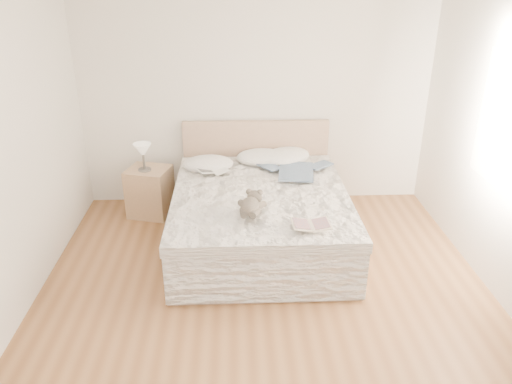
{
  "coord_description": "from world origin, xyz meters",
  "views": [
    {
      "loc": [
        -0.23,
        -3.37,
        2.64
      ],
      "look_at": [
        -0.05,
        1.05,
        0.62
      ],
      "focal_mm": 35.0,
      "sensor_mm": 36.0,
      "label": 1
    }
  ],
  "objects_px": {
    "childrens_book": "(311,225)",
    "teddy_bear": "(250,212)",
    "photo_book": "(211,170)",
    "nightstand": "(150,192)",
    "table_lamp": "(143,151)",
    "bed": "(260,214)"
  },
  "relations": [
    {
      "from": "photo_book",
      "to": "teddy_bear",
      "type": "relative_size",
      "value": 1.04
    },
    {
      "from": "photo_book",
      "to": "childrens_book",
      "type": "relative_size",
      "value": 0.98
    },
    {
      "from": "table_lamp",
      "to": "childrens_book",
      "type": "distance_m",
      "value": 2.22
    },
    {
      "from": "teddy_bear",
      "to": "nightstand",
      "type": "bearing_deg",
      "value": 140.29
    },
    {
      "from": "table_lamp",
      "to": "teddy_bear",
      "type": "height_order",
      "value": "table_lamp"
    },
    {
      "from": "photo_book",
      "to": "childrens_book",
      "type": "height_order",
      "value": "photo_book"
    },
    {
      "from": "bed",
      "to": "photo_book",
      "type": "bearing_deg",
      "value": 140.67
    },
    {
      "from": "bed",
      "to": "photo_book",
      "type": "distance_m",
      "value": 0.73
    },
    {
      "from": "nightstand",
      "to": "table_lamp",
      "type": "xyz_separation_m",
      "value": [
        -0.03,
        -0.04,
        0.5
      ]
    },
    {
      "from": "photo_book",
      "to": "bed",
      "type": "bearing_deg",
      "value": -67.46
    },
    {
      "from": "bed",
      "to": "table_lamp",
      "type": "distance_m",
      "value": 1.48
    },
    {
      "from": "nightstand",
      "to": "teddy_bear",
      "type": "distance_m",
      "value": 1.74
    },
    {
      "from": "teddy_bear",
      "to": "photo_book",
      "type": "bearing_deg",
      "value": 119.93
    },
    {
      "from": "table_lamp",
      "to": "photo_book",
      "type": "xyz_separation_m",
      "value": [
        0.75,
        -0.21,
        -0.15
      ]
    },
    {
      "from": "table_lamp",
      "to": "childrens_book",
      "type": "bearing_deg",
      "value": -42.04
    },
    {
      "from": "nightstand",
      "to": "photo_book",
      "type": "height_order",
      "value": "photo_book"
    },
    {
      "from": "childrens_book",
      "to": "teddy_bear",
      "type": "bearing_deg",
      "value": 152.75
    },
    {
      "from": "bed",
      "to": "teddy_bear",
      "type": "bearing_deg",
      "value": -100.68
    },
    {
      "from": "photo_book",
      "to": "nightstand",
      "type": "bearing_deg",
      "value": 132.86
    },
    {
      "from": "bed",
      "to": "nightstand",
      "type": "relative_size",
      "value": 3.83
    },
    {
      "from": "bed",
      "to": "photo_book",
      "type": "height_order",
      "value": "bed"
    },
    {
      "from": "photo_book",
      "to": "teddy_bear",
      "type": "height_order",
      "value": "teddy_bear"
    }
  ]
}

